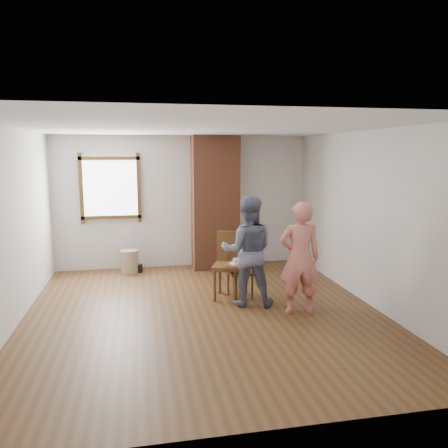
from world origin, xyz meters
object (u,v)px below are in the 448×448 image
(person_pink, at_px, (300,258))
(side_table, at_px, (235,276))
(stoneware_crock, at_px, (130,261))
(dining_chair_right, at_px, (230,261))
(man, at_px, (248,251))
(dining_chair_left, at_px, (239,268))

(person_pink, bearing_deg, side_table, -31.16)
(stoneware_crock, bearing_deg, dining_chair_right, -47.52)
(stoneware_crock, distance_m, dining_chair_right, 2.40)
(person_pink, bearing_deg, stoneware_crock, -39.62)
(stoneware_crock, distance_m, man, 2.85)
(stoneware_crock, bearing_deg, person_pink, -47.68)
(dining_chair_left, height_order, side_table, dining_chair_left)
(side_table, bearing_deg, stoneware_crock, 129.02)
(dining_chair_right, distance_m, man, 0.50)
(person_pink, bearing_deg, man, -30.36)
(dining_chair_right, bearing_deg, man, -43.95)
(stoneware_crock, height_order, dining_chair_right, dining_chair_right)
(dining_chair_right, height_order, man, man)
(stoneware_crock, bearing_deg, dining_chair_left, -44.73)
(stoneware_crock, bearing_deg, side_table, -50.98)
(dining_chair_right, height_order, person_pink, person_pink)
(dining_chair_left, xyz_separation_m, man, (0.04, -0.42, 0.37))
(stoneware_crock, xyz_separation_m, man, (1.78, -2.15, 0.60))
(man, bearing_deg, stoneware_crock, -38.36)
(side_table, xyz_separation_m, person_pink, (0.78, -0.64, 0.40))
(side_table, bearing_deg, man, -42.30)
(side_table, bearing_deg, dining_chair_right, 95.52)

